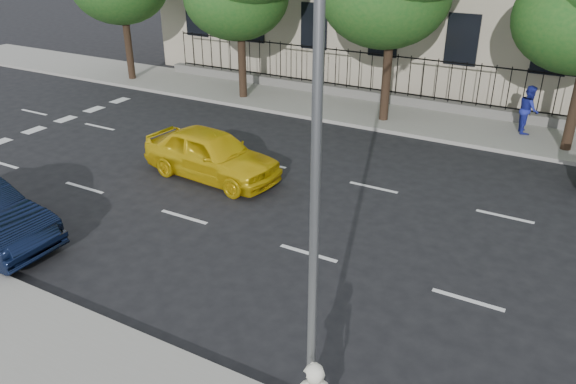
% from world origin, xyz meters
% --- Properties ---
extents(ground, '(120.00, 120.00, 0.00)m').
position_xyz_m(ground, '(0.00, 0.00, 0.00)').
color(ground, black).
rests_on(ground, ground).
extents(far_sidewalk, '(60.00, 4.00, 0.15)m').
position_xyz_m(far_sidewalk, '(0.00, 14.00, 0.07)').
color(far_sidewalk, gray).
rests_on(far_sidewalk, ground).
extents(lane_markings, '(49.60, 4.62, 0.01)m').
position_xyz_m(lane_markings, '(0.00, 4.75, 0.01)').
color(lane_markings, silver).
rests_on(lane_markings, ground).
extents(crosswalk, '(0.50, 12.10, 0.01)m').
position_xyz_m(crosswalk, '(-14.00, 4.60, 0.01)').
color(crosswalk, silver).
rests_on(crosswalk, ground).
extents(iron_fence, '(30.00, 0.50, 2.20)m').
position_xyz_m(iron_fence, '(0.00, 15.70, 0.65)').
color(iron_fence, slate).
rests_on(iron_fence, far_sidewalk).
extents(street_light, '(0.25, 3.32, 8.05)m').
position_xyz_m(street_light, '(2.50, -1.77, 5.15)').
color(street_light, slate).
rests_on(street_light, near_sidewalk).
extents(yellow_taxi, '(4.94, 2.34, 1.63)m').
position_xyz_m(yellow_taxi, '(-4.94, 5.18, 0.81)').
color(yellow_taxi, yellow).
rests_on(yellow_taxi, ground).
extents(pedestrian_far, '(0.95, 1.08, 1.86)m').
position_xyz_m(pedestrian_far, '(3.41, 14.38, 1.08)').
color(pedestrian_far, '#1F299D').
rests_on(pedestrian_far, far_sidewalk).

